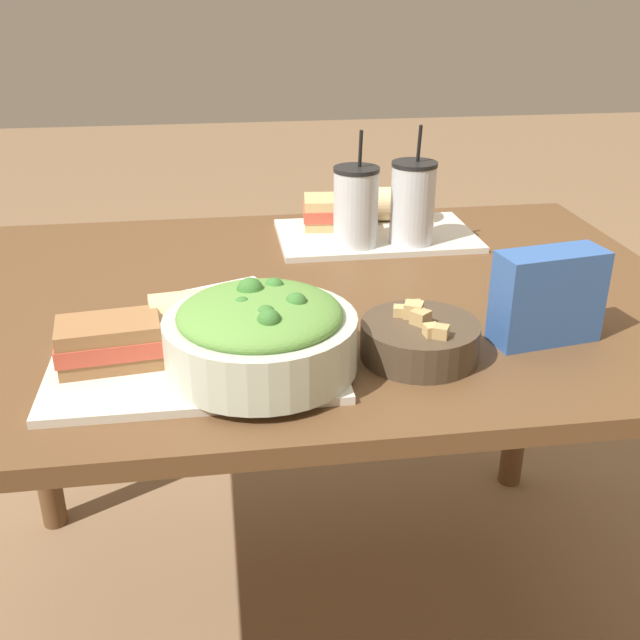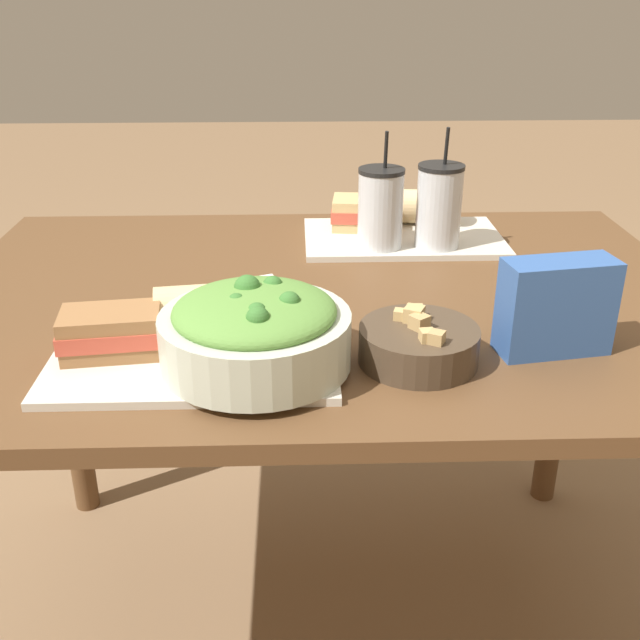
% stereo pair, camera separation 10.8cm
% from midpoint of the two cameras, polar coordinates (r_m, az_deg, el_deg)
% --- Properties ---
extents(ground_plane, '(12.00, 12.00, 0.00)m').
position_cam_midpoint_polar(ground_plane, '(1.75, -2.55, -21.80)').
color(ground_plane, '#846647').
extents(dining_table, '(1.33, 0.93, 0.77)m').
position_cam_midpoint_polar(dining_table, '(1.34, -3.08, -1.85)').
color(dining_table, brown).
rests_on(dining_table, ground_plane).
extents(tray_near, '(0.40, 0.25, 0.01)m').
position_cam_midpoint_polar(tray_near, '(1.07, -12.29, -3.52)').
color(tray_near, beige).
rests_on(tray_near, dining_table).
extents(tray_far, '(0.40, 0.25, 0.01)m').
position_cam_midpoint_polar(tray_far, '(1.57, 2.30, 6.41)').
color(tray_far, beige).
rests_on(tray_far, dining_table).
extents(salad_bowl, '(0.26, 0.26, 0.12)m').
position_cam_midpoint_polar(salad_bowl, '(1.01, -7.60, -1.00)').
color(salad_bowl, beige).
rests_on(salad_bowl, tray_near).
extents(soup_bowl, '(0.17, 0.17, 0.08)m').
position_cam_midpoint_polar(soup_bowl, '(1.07, 4.76, -1.46)').
color(soup_bowl, '#473828').
rests_on(soup_bowl, dining_table).
extents(sandwich_near, '(0.15, 0.10, 0.06)m').
position_cam_midpoint_polar(sandwich_near, '(1.08, -18.53, -1.70)').
color(sandwich_near, olive).
rests_on(sandwich_near, tray_near).
extents(baguette_near, '(0.15, 0.09, 0.07)m').
position_cam_midpoint_polar(baguette_near, '(1.12, -11.76, 0.42)').
color(baguette_near, '#DBBC84').
rests_on(baguette_near, tray_near).
extents(sandwich_far, '(0.14, 0.11, 0.06)m').
position_cam_midpoint_polar(sandwich_far, '(1.60, -0.82, 8.19)').
color(sandwich_far, tan).
rests_on(sandwich_far, tray_far).
extents(baguette_far, '(0.14, 0.08, 0.07)m').
position_cam_midpoint_polar(baguette_far, '(1.65, 3.94, 8.80)').
color(baguette_far, '#DBBC84').
rests_on(baguette_far, tray_far).
extents(drink_cup_dark, '(0.09, 0.09, 0.23)m').
position_cam_midpoint_polar(drink_cup_dark, '(1.47, 0.63, 8.42)').
color(drink_cup_dark, silver).
rests_on(drink_cup_dark, tray_far).
extents(drink_cup_red, '(0.09, 0.09, 0.23)m').
position_cam_midpoint_polar(drink_cup_red, '(1.49, 5.00, 8.67)').
color(drink_cup_red, silver).
rests_on(drink_cup_red, tray_far).
extents(chip_bag, '(0.17, 0.09, 0.14)m').
position_cam_midpoint_polar(chip_bag, '(1.14, 14.39, 1.68)').
color(chip_bag, '#335BA3').
rests_on(chip_bag, dining_table).
extents(napkin_folded, '(0.19, 0.16, 0.00)m').
position_cam_midpoint_polar(napkin_folded, '(1.30, -9.56, 1.88)').
color(napkin_folded, silver).
rests_on(napkin_folded, dining_table).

